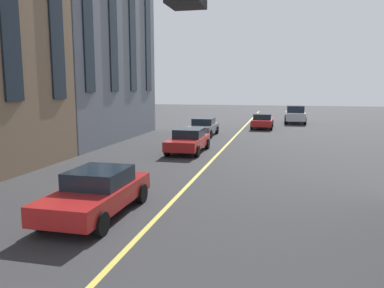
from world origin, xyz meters
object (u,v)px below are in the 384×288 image
Objects in this scene: car_red_oncoming at (188,140)px; car_red_parked_a at (262,121)px; car_red_trailing at (97,192)px; car_grey_near at (203,127)px; car_silver_mid at (295,114)px.

car_red_oncoming is 14.60m from car_red_parked_a.
car_red_trailing is 1.00× the size of car_red_oncoming.
car_red_oncoming is 1.00× the size of car_red_parked_a.
car_grey_near is 7.73m from car_red_parked_a.
car_red_oncoming is at bearing -174.84° from car_grey_near.
car_red_trailing and car_red_oncoming have the same top height.
car_grey_near is at bearing 5.16° from car_red_oncoming.
car_red_trailing is at bearing 171.97° from car_red_parked_a.
car_silver_mid is at bearing -28.05° from car_red_parked_a.
car_red_oncoming is 7.75m from car_grey_near.
car_silver_mid is at bearing -18.58° from car_red_oncoming.
car_grey_near is (7.72, 0.70, 0.00)m from car_red_oncoming.
car_red_parked_a is (-5.86, 3.12, -0.27)m from car_silver_mid.
car_red_trailing is at bearing 167.91° from car_silver_mid.
car_red_oncoming is (11.41, -0.00, 0.00)m from car_red_trailing.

